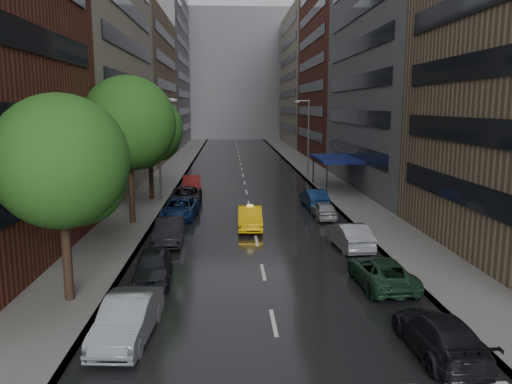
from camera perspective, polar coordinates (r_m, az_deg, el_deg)
ground at (r=16.63m, az=3.34°, el=-20.42°), size 220.00×220.00×0.00m
road at (r=64.83m, az=-1.60°, el=2.41°), size 14.00×140.00×0.01m
sidewalk_left at (r=65.21m, az=-9.54°, el=2.38°), size 4.00×140.00×0.15m
sidewalk_right at (r=65.67m, az=6.28°, el=2.51°), size 4.00×140.00×0.15m
buildings_left at (r=74.65m, az=-13.88°, el=15.41°), size 8.00×108.00×38.00m
buildings_right at (r=73.21m, az=10.43°, el=14.89°), size 8.05×109.10×36.00m
building_far at (r=132.50m, az=-2.44°, el=13.12°), size 40.00×14.00×32.00m
tree_near at (r=22.04m, az=-21.42°, el=3.23°), size 5.59×5.59×8.91m
tree_mid at (r=35.89m, az=-14.35°, el=7.59°), size 6.56×6.56×10.46m
tree_far at (r=44.83m, az=-12.08°, el=7.07°), size 5.85×5.85×9.32m
taxi at (r=34.38m, az=-0.69°, el=-2.96°), size 1.70×4.67×1.53m
parked_cars_left at (r=35.55m, az=-9.05°, el=-2.65°), size 2.84×36.57×1.60m
parked_cars_right at (r=29.16m, az=11.12°, el=-5.58°), size 2.45×30.14×1.56m
street_lamp_left at (r=44.81m, az=-10.89°, el=5.19°), size 1.74×0.22×9.00m
street_lamp_right at (r=60.11m, az=5.93°, el=6.45°), size 1.74×0.22×9.00m
awning at (r=50.68m, az=9.07°, el=3.77°), size 4.00×8.00×3.12m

